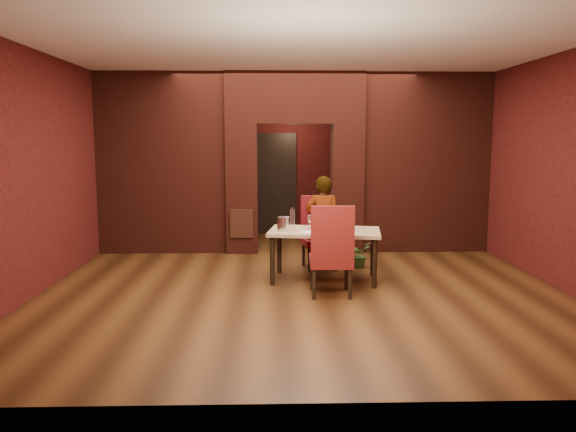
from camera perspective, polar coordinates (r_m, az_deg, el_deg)
name	(u,v)px	position (r m, az deg, el deg)	size (l,w,h in m)	color
floor	(300,277)	(8.36, 1.20, -6.25)	(8.00, 8.00, 0.00)	#492812
ceiling	(300,55)	(8.20, 1.27, 16.00)	(7.00, 8.00, 0.04)	silver
wall_back	(291,159)	(12.12, 0.30, 5.77)	(7.00, 0.04, 3.20)	maroon
wall_front	(327,198)	(4.15, 3.95, 1.80)	(7.00, 0.04, 3.20)	maroon
wall_left	(55,170)	(8.69, -22.57, 4.37)	(0.04, 8.00, 3.20)	maroon
wall_right	(539,169)	(9.00, 24.15, 4.38)	(0.04, 8.00, 3.20)	maroon
pillar_left	(242,188)	(10.16, -4.70, 2.81)	(0.55, 0.55, 2.30)	maroon
pillar_right	(347,188)	(10.23, 6.00, 2.83)	(0.55, 0.55, 2.30)	maroon
lintel	(295,98)	(10.14, 0.69, 11.88)	(2.45, 0.55, 0.90)	maroon
wing_wall_left	(163,164)	(10.30, -12.63, 5.22)	(2.27, 0.35, 3.20)	maroon
wing_wall_right	(425,163)	(10.48, 13.75, 5.23)	(2.27, 0.35, 3.20)	maroon
vent_panel	(241,224)	(9.94, -4.75, -0.79)	(0.40, 0.03, 0.50)	#A44A2F
rear_door	(272,185)	(12.08, -1.59, 3.15)	(0.90, 0.08, 2.10)	black
rear_door_frame	(272,185)	(12.04, -1.59, 3.14)	(1.02, 0.04, 2.22)	black
dining_table	(324,255)	(8.14, 3.71, -3.99)	(1.57, 0.88, 0.74)	tan
chair_far	(320,233)	(8.83, 3.27, -1.72)	(0.52, 0.52, 1.14)	maroon
chair_near	(331,250)	(7.35, 4.39, -3.43)	(0.55, 0.55, 1.20)	maroon
person_seated	(323,223)	(8.74, 3.55, -0.72)	(0.54, 0.35, 1.47)	beige
wine_glass_a	(309,222)	(8.15, 2.20, -0.64)	(0.08, 0.08, 0.20)	white
wine_glass_b	(324,222)	(8.11, 3.67, -0.57)	(0.09, 0.09, 0.23)	white
wine_glass_c	(333,223)	(7.99, 4.64, -0.73)	(0.09, 0.09, 0.22)	white
tasting_sheet	(313,232)	(7.92, 2.56, -1.59)	(0.30, 0.22, 0.00)	silver
wine_bucket	(283,224)	(7.96, -0.51, -0.81)	(0.17, 0.17, 0.20)	silver
water_bottle	(292,218)	(8.12, 0.45, -0.24)	(0.07, 0.07, 0.32)	white
potted_plant	(359,254)	(9.06, 7.25, -3.89)	(0.37, 0.32, 0.41)	#365F28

